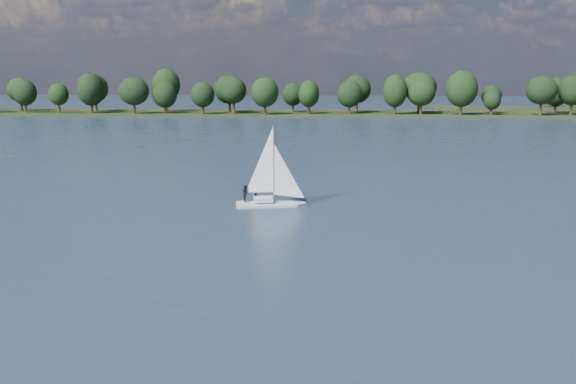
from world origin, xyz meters
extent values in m
plane|color=#233342|center=(0.00, 100.00, 0.00)|extent=(700.00, 700.00, 0.00)
cube|color=black|center=(0.00, 212.00, 0.00)|extent=(660.00, 40.00, 1.50)
cube|color=silver|center=(3.43, 40.19, 0.00)|extent=(7.13, 3.33, 0.81)
cube|color=silver|center=(3.43, 40.19, 0.81)|extent=(2.23, 1.61, 0.51)
cylinder|color=silver|center=(3.43, 40.19, 4.60)|extent=(0.12, 0.12, 8.09)
imported|color=black|center=(2.11, 40.35, 1.42)|extent=(0.45, 0.65, 1.74)
imported|color=black|center=(1.07, 39.95, 1.42)|extent=(0.93, 1.03, 1.74)
camera|label=1|loc=(10.98, -26.59, 13.66)|focal=40.00mm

